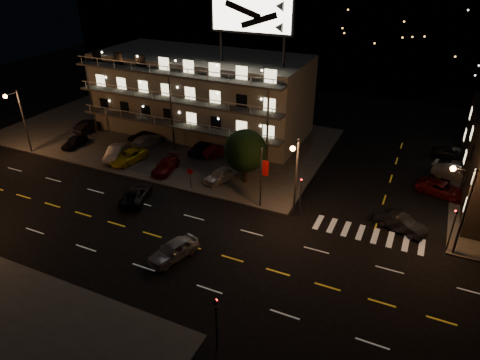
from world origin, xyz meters
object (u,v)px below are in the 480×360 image
at_px(side_car_0, 401,223).
at_px(road_car_east, 173,250).
at_px(lot_car_7, 147,141).
at_px(road_car_west, 136,194).
at_px(tree, 245,152).
at_px(lot_car_2, 129,156).
at_px(lot_car_4, 221,175).

distance_m(side_car_0, road_car_east, 20.41).
height_order(lot_car_7, road_car_west, lot_car_7).
bearing_deg(tree, lot_car_2, -175.01).
height_order(tree, road_car_west, tree).
bearing_deg(tree, lot_car_4, -158.83).
xyz_separation_m(tree, road_car_west, (-8.49, -7.94, -3.02)).
height_order(lot_car_2, road_car_west, lot_car_2).
height_order(side_car_0, road_car_east, road_car_east).
distance_m(tree, lot_car_4, 3.87).
distance_m(tree, road_car_east, 14.54).
xyz_separation_m(lot_car_7, side_car_0, (31.79, -5.59, -0.15)).
bearing_deg(road_car_west, road_car_east, 125.16).
height_order(lot_car_4, road_car_west, lot_car_4).
relative_size(lot_car_4, side_car_0, 0.91).
bearing_deg(lot_car_4, lot_car_2, -159.56).
relative_size(tree, lot_car_4, 1.43).
height_order(lot_car_4, lot_car_7, lot_car_7).
height_order(lot_car_4, side_car_0, lot_car_4).
height_order(lot_car_7, road_car_east, lot_car_7).
distance_m(tree, lot_car_2, 14.92).
height_order(side_car_0, road_car_west, side_car_0).
xyz_separation_m(lot_car_2, lot_car_7, (-0.71, 4.61, 0.07)).
relative_size(lot_car_7, side_car_0, 1.14).
xyz_separation_m(side_car_0, road_car_west, (-24.99, -5.69, -0.07)).
bearing_deg(road_car_east, side_car_0, 54.01).
relative_size(lot_car_2, road_car_east, 1.10).
xyz_separation_m(lot_car_4, lot_car_7, (-12.84, 4.29, 0.05)).
distance_m(tree, lot_car_7, 15.90).
relative_size(tree, road_car_west, 1.21).
bearing_deg(road_car_west, tree, -155.14).
bearing_deg(lot_car_7, lot_car_2, 101.67).
bearing_deg(lot_car_7, road_car_east, 133.87).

